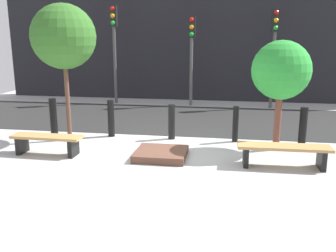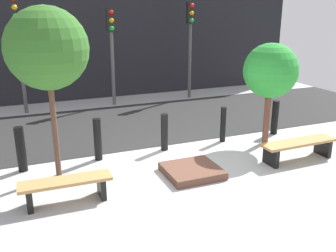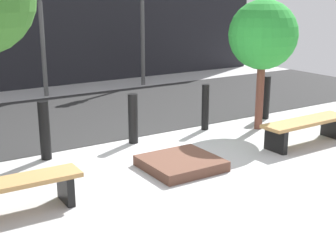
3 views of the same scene
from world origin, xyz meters
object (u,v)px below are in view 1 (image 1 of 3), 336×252
at_px(bench_left, 47,141).
at_px(tree_behind_left_bench, 64,37).
at_px(bollard_left, 111,118).
at_px(bollard_right, 236,124).
at_px(planter_bed, 161,154).
at_px(traffic_light_mid_east, 274,41).
at_px(bollard_center, 172,122).
at_px(bollard_far_right, 303,126).
at_px(traffic_light_west, 114,37).
at_px(tree_behind_right_bench, 281,71).
at_px(bench_right, 284,151).
at_px(bollard_far_left, 53,116).
at_px(traffic_light_mid_west, 191,44).

height_order(bench_left, tree_behind_left_bench, tree_behind_left_bench).
xyz_separation_m(bollard_left, bollard_right, (3.28, 0.00, -0.03)).
relative_size(planter_bed, traffic_light_mid_east, 0.32).
bearing_deg(bollard_center, bollard_left, 180.00).
distance_m(bollard_far_right, traffic_light_mid_east, 5.29).
distance_m(bollard_far_right, traffic_light_west, 8.24).
distance_m(tree_behind_right_bench, bollard_center, 3.00).
bearing_deg(bollard_center, bench_right, -34.09).
height_order(bench_left, traffic_light_mid_east, traffic_light_mid_east).
bearing_deg(bench_right, traffic_light_mid_east, 85.38).
distance_m(bench_left, traffic_light_mid_east, 8.95).
height_order(bollard_left, bollard_right, bollard_left).
xyz_separation_m(bollard_far_right, traffic_light_west, (-6.28, 4.90, 2.12)).
bearing_deg(bollard_far_left, bollard_left, 0.00).
bearing_deg(bollard_far_right, tree_behind_right_bench, -142.31).
bearing_deg(traffic_light_mid_west, bollard_right, -71.48).
relative_size(bench_right, bollard_far_left, 1.92).
bearing_deg(planter_bed, bollard_right, 43.50).
bearing_deg(traffic_light_mid_east, bollard_far_right, -86.75).
bearing_deg(traffic_light_west, planter_bed, -65.05).
height_order(bench_right, bollard_far_right, bollard_far_right).
height_order(bench_left, bollard_far_right, bollard_far_right).
relative_size(planter_bed, bollard_left, 1.15).
bearing_deg(bollard_far_left, bollard_right, 0.00).
bearing_deg(bench_right, bollard_far_left, 162.24).
relative_size(planter_bed, traffic_light_mid_west, 0.34).
distance_m(planter_bed, bollard_right, 2.29).
bearing_deg(bollard_far_right, bench_left, -163.36).
xyz_separation_m(bollard_far_right, traffic_light_mid_west, (-3.28, 4.89, 1.85)).
bearing_deg(bench_left, traffic_light_mid_west, 69.80).
relative_size(bollard_far_left, bollard_left, 1.00).
bearing_deg(traffic_light_mid_east, planter_bed, -114.95).
xyz_separation_m(bench_left, traffic_light_mid_west, (2.60, 6.65, 2.00)).
height_order(bench_left, traffic_light_west, traffic_light_west).
distance_m(bollard_far_left, traffic_light_west, 5.33).
bearing_deg(traffic_light_mid_east, bollard_left, -133.48).
relative_size(bench_right, tree_behind_left_bench, 0.55).
distance_m(tree_behind_left_bench, bollard_left, 2.39).
distance_m(bench_right, bollard_right, 2.00).
bearing_deg(bollard_left, tree_behind_right_bench, -7.11).
relative_size(planter_bed, tree_behind_left_bench, 0.33).
relative_size(bollard_right, bollard_far_right, 0.98).
relative_size(bench_right, traffic_light_mid_east, 0.53).
bearing_deg(traffic_light_west, traffic_light_mid_west, -0.02).
bearing_deg(planter_bed, bench_right, -4.41).
height_order(tree_behind_left_bench, bollard_far_right, tree_behind_left_bench).
bearing_deg(traffic_light_mid_west, traffic_light_west, 179.98).
relative_size(planter_bed, bollard_far_right, 1.20).
xyz_separation_m(bench_right, bollard_right, (-0.96, 1.76, 0.13)).
xyz_separation_m(bench_right, traffic_light_mid_east, (0.41, 6.65, 2.13)).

